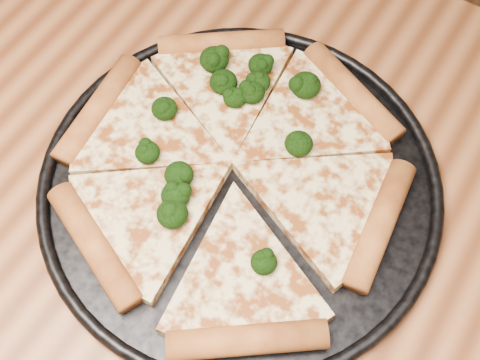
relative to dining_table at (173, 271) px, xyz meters
The scene contains 4 objects.
dining_table is the anchor object (origin of this frame).
pizza_pan 0.14m from the dining_table, 68.90° to the left, with size 0.41×0.41×0.02m.
pizza 0.15m from the dining_table, 78.57° to the left, with size 0.36×0.38×0.03m.
broccoli_florets 0.18m from the dining_table, 94.25° to the left, with size 0.20×0.23×0.02m.
Camera 1 is at (0.20, -0.18, 1.33)m, focal length 48.21 mm.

